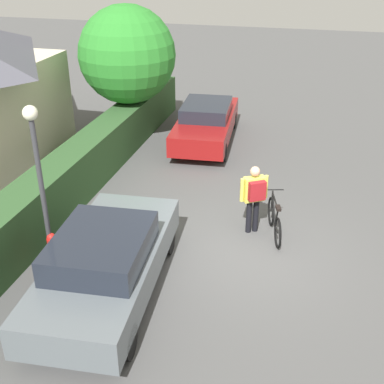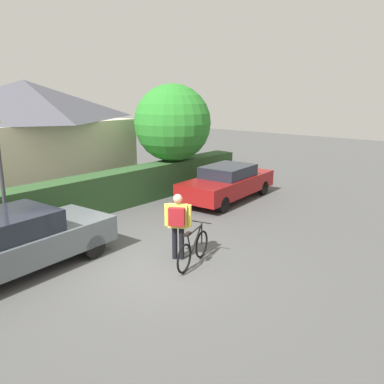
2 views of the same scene
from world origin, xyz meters
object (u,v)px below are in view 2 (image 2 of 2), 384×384
Objects in this scene: parked_car_near at (13,242)px; fire_hydrant at (9,234)px; parked_car_far at (228,182)px; tree_kerbside at (173,123)px; bicycle at (193,250)px; person_rider at (178,221)px; street_lamp at (0,162)px.

parked_car_near is 1.55m from fire_hydrant.
tree_kerbside is at bearing 97.75° from parked_car_far.
parked_car_near is at bearing -110.40° from fire_hydrant.
parked_car_far is 6.04m from bicycle.
tree_kerbside is (4.98, 5.34, 2.41)m from bicycle.
bicycle is (2.93, -2.83, -0.35)m from parked_car_near.
bicycle is 1.99× the size of fire_hydrant.
tree_kerbside is at bearing 8.39° from fire_hydrant.
person_rider is at bearing -156.27° from parked_car_far.
parked_car_far reaches higher than bicycle.
parked_car_far is (8.26, 0.00, -0.05)m from parked_car_near.
street_lamp is at bearing -171.98° from tree_kerbside.
bicycle is 0.37× the size of tree_kerbside.
bicycle is at bearing -133.00° from tree_kerbside.
person_rider is 4.69m from street_lamp.
fire_hydrant is (-0.01, -0.05, -1.89)m from street_lamp.
parked_car_far is 1.32× the size of street_lamp.
street_lamp is at bearing 78.75° from fire_hydrant.
person_rider is at bearing 90.19° from bicycle.
tree_kerbside is at bearing 17.61° from parked_car_near.
tree_kerbside reaches higher than fire_hydrant.
person_rider is (2.93, -2.34, 0.27)m from parked_car_near.
street_lamp is 0.80× the size of tree_kerbside.
fire_hydrant is at bearing 69.60° from parked_car_near.
person_rider reaches higher than parked_car_far.
parked_car_far is 5.66× the size of fire_hydrant.
person_rider is at bearing -57.92° from street_lamp.
tree_kerbside reaches higher than bicycle.
tree_kerbside reaches higher than parked_car_far.
bicycle is 0.46× the size of street_lamp.
fire_hydrant is (-2.40, 4.26, 0.03)m from bicycle.
person_rider is (-0.00, 0.49, 0.61)m from bicycle.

